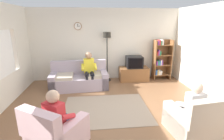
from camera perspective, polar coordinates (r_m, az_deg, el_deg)
ground_plane at (r=4.45m, az=0.43°, el=-13.60°), size 12.00×12.00×0.00m
back_wall_assembly at (r=6.57m, az=-2.23°, el=8.59°), size 6.20×0.17×2.70m
couch at (r=5.87m, az=-11.03°, el=-3.02°), size 1.95×1.00×0.90m
tv_stand at (r=6.57m, az=7.37°, el=-1.30°), size 1.10×0.56×0.52m
tv at (r=6.42m, az=7.57°, el=2.72°), size 0.60×0.49×0.44m
bookshelf at (r=6.83m, az=16.21°, el=3.46°), size 0.68×0.36×1.56m
floor_lamp at (r=6.26m, az=-1.71°, el=9.14°), size 0.28×0.28×1.85m
armchair_near_window at (r=3.33m, az=-18.34°, el=-19.86°), size 1.15×1.17×0.90m
armchair_near_bookshelf at (r=3.85m, az=25.61°, el=-15.40°), size 0.90×0.97×0.90m
area_rug at (r=4.50m, az=-2.01°, el=-13.17°), size 2.20×1.70×0.01m
person_on_couch at (r=5.63m, az=-7.80°, el=0.42°), size 0.53×0.55×1.24m
person_in_left_armchair at (r=3.22m, az=-17.71°, el=-14.54°), size 0.61×0.64×1.12m
person_in_right_armchair at (r=3.77m, az=25.35°, el=-10.66°), size 0.55×0.57×1.12m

